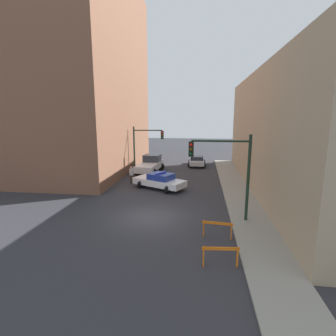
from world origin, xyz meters
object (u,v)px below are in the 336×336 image
object	(u,v)px
pedestrian_crossing	(131,175)
barrier_front	(220,253)
parked_car_near	(197,161)
barrier_mid	(217,227)
traffic_light_far	(144,143)
traffic_light_near	(229,165)
police_car	(160,181)
white_truck	(150,164)

from	to	relation	value
pedestrian_crossing	barrier_front	distance (m)	15.21
parked_car_near	barrier_mid	bearing A→B (deg)	-87.00
traffic_light_far	barrier_mid	size ratio (longest dim) A/B	3.26
traffic_light_near	police_car	distance (m)	8.90
pedestrian_crossing	parked_car_near	bearing A→B (deg)	110.76
police_car	pedestrian_crossing	bearing A→B (deg)	90.88
police_car	barrier_mid	distance (m)	10.14
pedestrian_crossing	traffic_light_near	bearing A→B (deg)	7.46
traffic_light_far	white_truck	xyz separation A→B (m)	(0.62, 0.49, -2.49)
white_truck	parked_car_near	xyz separation A→B (m)	(5.22, 4.50, -0.23)
traffic_light_near	parked_car_near	world-z (taller)	traffic_light_near
white_truck	barrier_front	bearing A→B (deg)	-65.14
traffic_light_near	barrier_front	size ratio (longest dim) A/B	3.25
pedestrian_crossing	barrier_front	bearing A→B (deg)	-8.34
traffic_light_near	white_truck	xyz separation A→B (m)	(-7.41, 13.46, -2.62)
traffic_light_near	white_truck	world-z (taller)	traffic_light_near
traffic_light_far	police_car	size ratio (longest dim) A/B	1.03
parked_car_near	barrier_mid	distance (m)	20.44
traffic_light_near	pedestrian_crossing	distance (m)	11.83
traffic_light_far	parked_car_near	distance (m)	8.15
traffic_light_near	barrier_mid	world-z (taller)	traffic_light_near
traffic_light_near	traffic_light_far	bearing A→B (deg)	121.76
police_car	white_truck	bearing A→B (deg)	44.89
police_car	pedestrian_crossing	distance (m)	3.32
barrier_front	traffic_light_far	bearing A→B (deg)	112.04
pedestrian_crossing	barrier_mid	world-z (taller)	pedestrian_crossing
white_truck	barrier_mid	size ratio (longest dim) A/B	3.48
traffic_light_near	traffic_light_far	distance (m)	15.26
traffic_light_far	parked_car_near	world-z (taller)	traffic_light_far
parked_car_near	barrier_front	world-z (taller)	parked_car_near
white_truck	pedestrian_crossing	bearing A→B (deg)	-93.32
traffic_light_near	pedestrian_crossing	size ratio (longest dim) A/B	3.13
parked_car_near	barrier_mid	xyz separation A→B (m)	(1.50, -20.38, -0.06)
parked_car_near	barrier_front	xyz separation A→B (m)	(1.48, -23.09, -0.06)
barrier_front	pedestrian_crossing	bearing A→B (deg)	119.51
traffic_light_far	white_truck	bearing A→B (deg)	37.87
parked_car_near	barrier_front	size ratio (longest dim) A/B	2.71
parked_car_near	barrier_mid	world-z (taller)	parked_car_near
pedestrian_crossing	barrier_mid	xyz separation A→B (m)	(7.51, -10.53, -0.24)
pedestrian_crossing	barrier_front	xyz separation A→B (m)	(7.49, -13.23, -0.24)
white_truck	parked_car_near	size ratio (longest dim) A/B	1.28
traffic_light_near	police_car	bearing A→B (deg)	128.15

